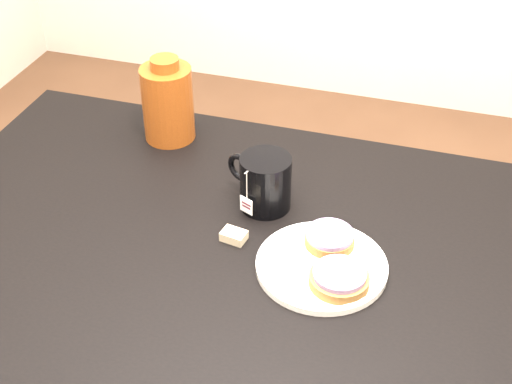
% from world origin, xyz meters
% --- Properties ---
extents(table, '(1.40, 0.90, 0.75)m').
position_xyz_m(table, '(0.00, 0.00, 0.67)').
color(table, black).
rests_on(table, ground_plane).
extents(plate, '(0.23, 0.23, 0.02)m').
position_xyz_m(plate, '(0.10, 0.01, 0.76)').
color(plate, white).
rests_on(plate, table).
extents(bagel_back, '(0.12, 0.12, 0.03)m').
position_xyz_m(bagel_back, '(0.10, 0.07, 0.78)').
color(bagel_back, brown).
rests_on(bagel_back, plate).
extents(bagel_front, '(0.14, 0.14, 0.03)m').
position_xyz_m(bagel_front, '(0.14, -0.03, 0.78)').
color(bagel_front, brown).
rests_on(bagel_front, plate).
extents(mug, '(0.16, 0.13, 0.11)m').
position_xyz_m(mug, '(-0.05, 0.16, 0.81)').
color(mug, black).
rests_on(mug, table).
extents(teabag_pouch, '(0.05, 0.04, 0.02)m').
position_xyz_m(teabag_pouch, '(-0.07, 0.04, 0.76)').
color(teabag_pouch, '#C6B793').
rests_on(teabag_pouch, table).
extents(bagel_package, '(0.12, 0.12, 0.19)m').
position_xyz_m(bagel_package, '(-0.32, 0.34, 0.84)').
color(bagel_package, '#5F260C').
rests_on(bagel_package, table).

